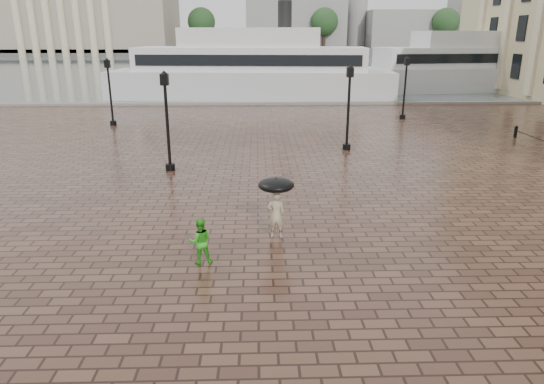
{
  "coord_description": "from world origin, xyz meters",
  "views": [
    {
      "loc": [
        -1.89,
        -12.02,
        6.06
      ],
      "look_at": [
        -1.47,
        2.25,
        1.4
      ],
      "focal_mm": 32.0,
      "sensor_mm": 36.0,
      "label": 1
    }
  ],
  "objects_px": {
    "street_lamps": "(264,99)",
    "ferry_far": "(471,66)",
    "adult_pedestrian": "(276,215)",
    "child_pedestrian": "(200,241)",
    "ferry_near": "(251,70)"
  },
  "relations": [
    {
      "from": "ferry_near",
      "to": "ferry_far",
      "type": "height_order",
      "value": "ferry_near"
    },
    {
      "from": "child_pedestrian",
      "to": "adult_pedestrian",
      "type": "bearing_deg",
      "value": -151.3
    },
    {
      "from": "street_lamps",
      "to": "child_pedestrian",
      "type": "distance_m",
      "value": 17.46
    },
    {
      "from": "street_lamps",
      "to": "child_pedestrian",
      "type": "xyz_separation_m",
      "value": [
        -2.0,
        -17.26,
        -1.67
      ]
    },
    {
      "from": "child_pedestrian",
      "to": "ferry_far",
      "type": "relative_size",
      "value": 0.05
    },
    {
      "from": "child_pedestrian",
      "to": "ferry_far",
      "type": "bearing_deg",
      "value": -131.02
    },
    {
      "from": "street_lamps",
      "to": "ferry_far",
      "type": "xyz_separation_m",
      "value": [
        23.62,
        25.71,
        0.3
      ]
    },
    {
      "from": "ferry_far",
      "to": "adult_pedestrian",
      "type": "bearing_deg",
      "value": -127.47
    },
    {
      "from": "adult_pedestrian",
      "to": "ferry_near",
      "type": "height_order",
      "value": "ferry_near"
    },
    {
      "from": "child_pedestrian",
      "to": "ferry_near",
      "type": "height_order",
      "value": "ferry_near"
    },
    {
      "from": "ferry_near",
      "to": "ferry_far",
      "type": "distance_m",
      "value": 25.4
    },
    {
      "from": "street_lamps",
      "to": "adult_pedestrian",
      "type": "distance_m",
      "value": 15.61
    },
    {
      "from": "street_lamps",
      "to": "ferry_far",
      "type": "height_order",
      "value": "ferry_far"
    },
    {
      "from": "ferry_near",
      "to": "street_lamps",
      "type": "bearing_deg",
      "value": -81.84
    },
    {
      "from": "ferry_far",
      "to": "ferry_near",
      "type": "bearing_deg",
      "value": -173.67
    }
  ]
}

